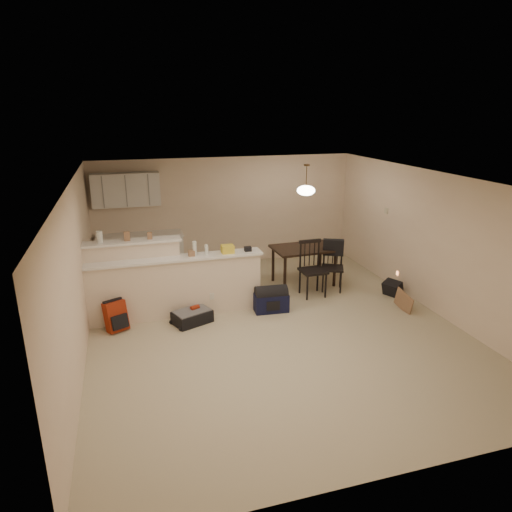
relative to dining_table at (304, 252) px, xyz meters
name	(u,v)px	position (x,y,z in m)	size (l,w,h in m)	color
room	(274,257)	(-1.24, -1.72, 0.55)	(7.00, 7.02, 2.50)	#C0B493
breakfast_bar	(161,283)	(-2.99, -0.74, -0.09)	(3.08, 0.58, 1.39)	beige
upper_cabinets	(126,190)	(-3.44, 1.60, 1.20)	(1.40, 0.34, 0.70)	white
kitchen_counter	(141,256)	(-3.24, 1.47, -0.25)	(1.80, 0.60, 0.90)	white
thermostat	(386,211)	(1.75, -0.17, 0.80)	(0.02, 0.12, 0.12)	beige
jar	(100,237)	(-3.94, -0.60, 0.79)	(0.10, 0.10, 0.20)	silver
cereal_box	(127,236)	(-3.50, -0.60, 0.77)	(0.10, 0.07, 0.16)	#926A4B
small_box	(150,236)	(-3.12, -0.60, 0.75)	(0.08, 0.06, 0.12)	#926A4B
bottle_a	(195,249)	(-2.39, -0.82, 0.52)	(0.07, 0.07, 0.26)	silver
bottle_b	(206,250)	(-2.18, -0.82, 0.48)	(0.06, 0.06, 0.18)	silver
bag_lump	(228,249)	(-1.80, -0.82, 0.46)	(0.22, 0.18, 0.14)	#926A4B
pouch	(248,249)	(-1.43, -0.82, 0.43)	(0.12, 0.10, 0.08)	#926A4B
extra_item_x	(192,253)	(-2.44, -0.82, 0.44)	(0.11, 0.10, 0.10)	#926A4B
dining_table	(304,252)	(0.00, 0.00, 0.00)	(1.30, 0.89, 0.80)	black
pendant_lamp	(306,190)	(0.00, 0.00, 1.29)	(0.36, 0.36, 0.62)	brown
dining_chair_near	(313,269)	(-0.07, -0.66, -0.15)	(0.48, 0.46, 1.10)	black
dining_chair_far	(332,267)	(0.43, -0.49, -0.20)	(0.44, 0.42, 1.00)	black
suitcase	(192,317)	(-2.54, -1.20, -0.59)	(0.63, 0.41, 0.21)	black
red_backpack	(116,316)	(-3.79, -1.11, -0.45)	(0.33, 0.21, 0.50)	#9A2811
navy_duffel	(271,302)	(-1.08, -1.11, -0.53)	(0.61, 0.33, 0.33)	black
black_daypack	(393,289)	(1.45, -1.11, -0.55)	(0.33, 0.23, 0.29)	black
cardboard_sheet	(404,302)	(1.25, -1.78, -0.52)	(0.46, 0.02, 0.35)	#926A4B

